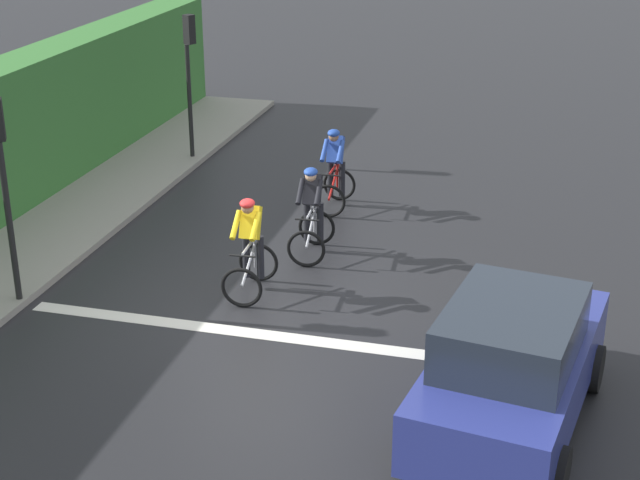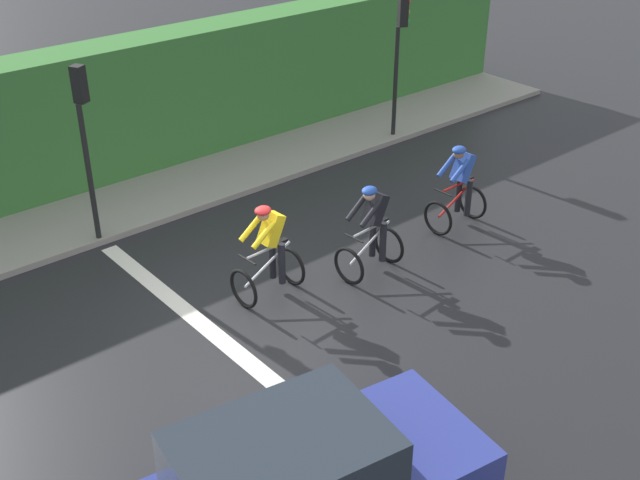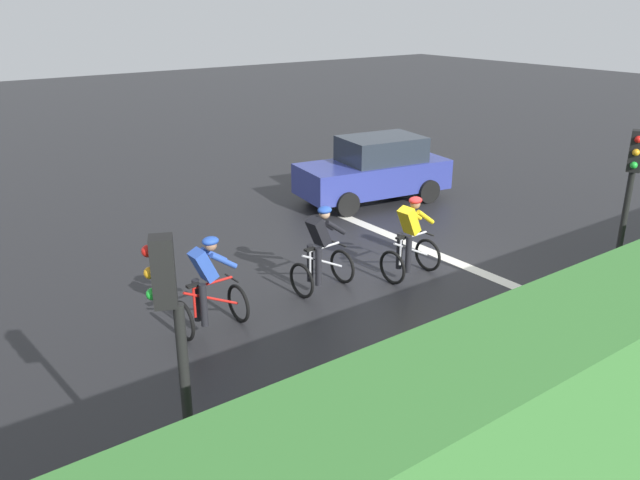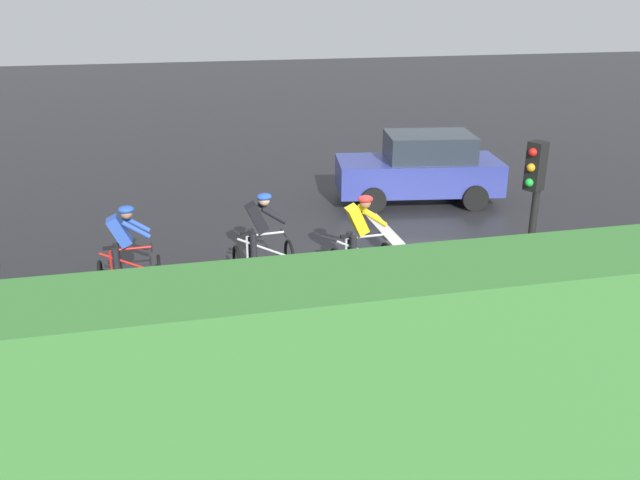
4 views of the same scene
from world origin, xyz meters
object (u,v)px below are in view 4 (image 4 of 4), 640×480
object	(u,v)px
car_navy	(421,168)
cyclist_lead	(126,253)
cyclist_mid	(360,240)
traffic_light_near_crossing	(530,224)
cyclist_second	(261,238)

from	to	relation	value
car_navy	cyclist_lead	bearing A→B (deg)	119.54
cyclist_mid	traffic_light_near_crossing	distance (m)	3.96
cyclist_mid	cyclist_second	bearing A→B (deg)	72.81
cyclist_second	car_navy	size ratio (longest dim) A/B	0.38
car_navy	traffic_light_near_crossing	world-z (taller)	traffic_light_near_crossing
cyclist_mid	traffic_light_near_crossing	size ratio (longest dim) A/B	0.50
cyclist_mid	car_navy	size ratio (longest dim) A/B	0.38
car_navy	cyclist_second	bearing A→B (deg)	129.41
traffic_light_near_crossing	cyclist_mid	bearing A→B (deg)	21.19
car_navy	traffic_light_near_crossing	xyz separation A→B (m)	(-7.82, 1.55, 1.35)
cyclist_mid	car_navy	xyz separation A→B (m)	(4.37, -2.88, 0.08)
cyclist_second	traffic_light_near_crossing	bearing A→B (deg)	-142.13
traffic_light_near_crossing	cyclist_lead	bearing A→B (deg)	55.52
cyclist_lead	traffic_light_near_crossing	size ratio (longest dim) A/B	0.50
cyclist_lead	cyclist_second	bearing A→B (deg)	-85.50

